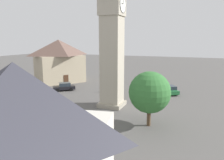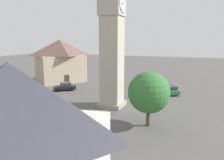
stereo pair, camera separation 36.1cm
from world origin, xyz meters
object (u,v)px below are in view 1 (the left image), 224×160
at_px(building_shop_left, 20,154).
at_px(pedestrian, 107,87).
at_px(car_blue_kerb, 170,90).
at_px(car_silver_kerb, 64,87).
at_px(building_terrace_right, 59,60).
at_px(clock_tower, 112,12).
at_px(tree, 150,92).
at_px(car_red_corner, 54,116).

bearing_deg(building_shop_left, pedestrian, -164.32).
bearing_deg(car_blue_kerb, pedestrian, -74.11).
bearing_deg(car_silver_kerb, pedestrian, 103.18).
relative_size(car_silver_kerb, building_terrace_right, 0.32).
bearing_deg(clock_tower, tree, 51.33).
height_order(clock_tower, car_red_corner, clock_tower).
height_order(car_silver_kerb, pedestrian, pedestrian).
relative_size(clock_tower, building_terrace_right, 1.73).
height_order(clock_tower, pedestrian, clock_tower).
relative_size(car_blue_kerb, building_shop_left, 0.46).
xyz_separation_m(car_silver_kerb, building_terrace_right, (-7.38, -6.23, 4.19)).
bearing_deg(building_terrace_right, clock_tower, 54.78).
relative_size(clock_tower, building_shop_left, 2.41).
xyz_separation_m(car_silver_kerb, pedestrian, (-1.91, 8.14, 0.25)).
relative_size(car_silver_kerb, building_shop_left, 0.45).
xyz_separation_m(car_blue_kerb, pedestrian, (3.14, -11.05, 0.25)).
distance_m(clock_tower, building_shop_left, 23.58).
xyz_separation_m(pedestrian, building_shop_left, (28.97, 8.13, 3.43)).
relative_size(clock_tower, pedestrian, 13.48).
distance_m(clock_tower, building_terrace_right, 24.06).
bearing_deg(car_silver_kerb, building_terrace_right, -139.81).
xyz_separation_m(car_silver_kerb, car_red_corner, (14.09, 8.23, 0.00)).
height_order(car_blue_kerb, building_shop_left, building_shop_left).
bearing_deg(building_shop_left, car_red_corner, -148.19).
distance_m(clock_tower, car_red_corner, 15.69).
distance_m(car_silver_kerb, car_red_corner, 16.32).
relative_size(car_blue_kerb, car_silver_kerb, 1.03).
height_order(pedestrian, tree, tree).
bearing_deg(car_red_corner, clock_tower, 154.99).
xyz_separation_m(clock_tower, building_terrace_right, (-13.00, -18.41, -8.41)).
bearing_deg(pedestrian, car_red_corner, 0.31).
bearing_deg(building_terrace_right, tree, 53.83).
bearing_deg(car_red_corner, car_blue_kerb, 150.21).
bearing_deg(pedestrian, car_silver_kerb, -76.82).
xyz_separation_m(car_blue_kerb, car_silver_kerb, (5.05, -19.19, 0.00)).
height_order(car_silver_kerb, building_shop_left, building_shop_left).
bearing_deg(clock_tower, building_shop_left, 10.80).
distance_m(clock_tower, car_silver_kerb, 18.40).
xyz_separation_m(clock_tower, building_shop_left, (21.44, 4.09, -8.92)).
bearing_deg(car_red_corner, tree, 106.59).
bearing_deg(pedestrian, building_shop_left, 15.68).
distance_m(clock_tower, car_blue_kerb, 17.94).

